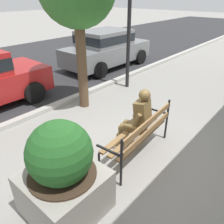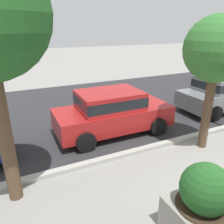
# 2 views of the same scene
# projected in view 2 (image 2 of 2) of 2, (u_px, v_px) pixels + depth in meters

# --- Properties ---
(street_surface) EXTENTS (60.00, 9.00, 0.01)m
(street_surface) POSITION_uv_depth(u_px,v_px,m) (112.00, 103.00, 11.21)
(street_surface) COLOR #2D2D30
(street_surface) RESTS_ON ground
(curb_stone) EXTENTS (60.00, 0.20, 0.12)m
(curb_stone) POSITION_uv_depth(u_px,v_px,m) (171.00, 142.00, 7.32)
(curb_stone) COLOR #B2AFA8
(curb_stone) RESTS_ON ground
(concrete_planter) EXTENTS (1.05, 1.05, 1.51)m
(concrete_planter) POSITION_uv_depth(u_px,v_px,m) (203.00, 206.00, 3.86)
(concrete_planter) COLOR gray
(concrete_planter) RESTS_ON ground
(street_tree_down_street) EXTENTS (1.85, 1.85, 3.96)m
(street_tree_down_street) POSITION_uv_depth(u_px,v_px,m) (217.00, 51.00, 6.11)
(street_tree_down_street) COLOR brown
(street_tree_down_street) RESTS_ON ground
(parked_car_red) EXTENTS (4.12, 1.96, 1.56)m
(parked_car_red) POSITION_uv_depth(u_px,v_px,m) (112.00, 111.00, 7.80)
(parked_car_red) COLOR #B21E1E
(parked_car_red) RESTS_ON ground
(parked_car_grey) EXTENTS (4.12, 1.96, 1.56)m
(parked_car_grey) POSITION_uv_depth(u_px,v_px,m) (222.00, 92.00, 10.02)
(parked_car_grey) COLOR slate
(parked_car_grey) RESTS_ON ground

